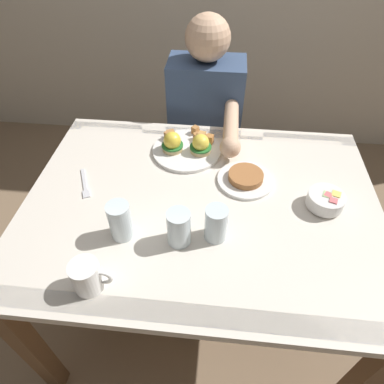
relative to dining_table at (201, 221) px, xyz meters
name	(u,v)px	position (x,y,z in m)	size (l,w,h in m)	color
ground_plane	(198,304)	(0.00, 0.00, -0.63)	(6.00, 6.00, 0.00)	#7F664C
dining_table	(201,221)	(0.00, 0.00, 0.00)	(1.20, 0.90, 0.74)	silver
eggs_benedict_plate	(187,146)	(-0.08, 0.26, 0.13)	(0.27, 0.27, 0.09)	white
fruit_bowl	(326,201)	(0.41, 0.02, 0.14)	(0.12, 0.12, 0.06)	white
coffee_mug	(87,276)	(-0.27, -0.35, 0.16)	(0.11, 0.08, 0.09)	white
fork	(85,185)	(-0.42, 0.03, 0.11)	(0.08, 0.15, 0.00)	silver
water_glass_near	(179,230)	(-0.05, -0.17, 0.16)	(0.07, 0.07, 0.12)	silver
water_glass_far	(216,225)	(0.05, -0.14, 0.16)	(0.07, 0.07, 0.12)	silver
water_glass_extra	(121,223)	(-0.23, -0.17, 0.16)	(0.07, 0.07, 0.13)	silver
side_plate	(245,178)	(0.15, 0.11, 0.12)	(0.20, 0.20, 0.04)	white
diner_person	(205,124)	(-0.03, 0.60, 0.02)	(0.34, 0.54, 1.14)	#33333D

